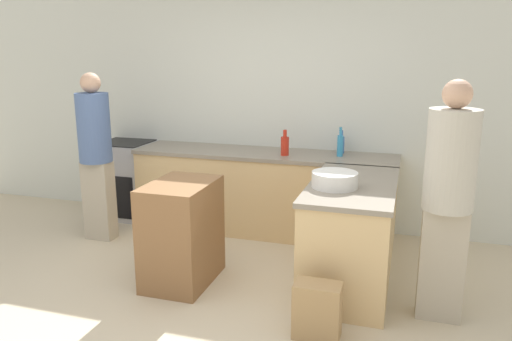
{
  "coord_description": "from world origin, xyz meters",
  "views": [
    {
      "loc": [
        1.46,
        -3.08,
        1.93
      ],
      "look_at": [
        0.22,
        0.91,
        0.93
      ],
      "focal_mm": 35.0,
      "sensor_mm": 36.0,
      "label": 1
    }
  ],
  "objects_px": {
    "range_oven": "(126,179)",
    "person_by_range": "(96,151)",
    "island_table": "(182,233)",
    "person_at_peninsula": "(448,194)",
    "hot_sauce_bottle": "(285,145)",
    "water_bottle_blue": "(341,144)",
    "paper_bag": "(317,311)",
    "dish_soap_bottle": "(340,145)",
    "mixing_bowl": "(335,180)"
  },
  "relations": [
    {
      "from": "water_bottle_blue",
      "to": "hot_sauce_bottle",
      "type": "height_order",
      "value": "hot_sauce_bottle"
    },
    {
      "from": "range_oven",
      "to": "water_bottle_blue",
      "type": "xyz_separation_m",
      "value": [
        2.5,
        0.15,
        0.53
      ]
    },
    {
      "from": "range_oven",
      "to": "person_by_range",
      "type": "height_order",
      "value": "person_by_range"
    },
    {
      "from": "range_oven",
      "to": "water_bottle_blue",
      "type": "distance_m",
      "value": 2.56
    },
    {
      "from": "island_table",
      "to": "person_by_range",
      "type": "distance_m",
      "value": 1.52
    },
    {
      "from": "person_by_range",
      "to": "paper_bag",
      "type": "bearing_deg",
      "value": -25.32
    },
    {
      "from": "island_table",
      "to": "dish_soap_bottle",
      "type": "height_order",
      "value": "dish_soap_bottle"
    },
    {
      "from": "water_bottle_blue",
      "to": "mixing_bowl",
      "type": "bearing_deg",
      "value": -84.2
    },
    {
      "from": "mixing_bowl",
      "to": "person_by_range",
      "type": "xyz_separation_m",
      "value": [
        -2.51,
        0.46,
        -0.0
      ]
    },
    {
      "from": "range_oven",
      "to": "person_by_range",
      "type": "distance_m",
      "value": 0.91
    },
    {
      "from": "mixing_bowl",
      "to": "paper_bag",
      "type": "bearing_deg",
      "value": -88.7
    },
    {
      "from": "person_by_range",
      "to": "dish_soap_bottle",
      "type": "bearing_deg",
      "value": 17.36
    },
    {
      "from": "mixing_bowl",
      "to": "paper_bag",
      "type": "height_order",
      "value": "mixing_bowl"
    },
    {
      "from": "dish_soap_bottle",
      "to": "hot_sauce_bottle",
      "type": "bearing_deg",
      "value": -167.87
    },
    {
      "from": "dish_soap_bottle",
      "to": "person_at_peninsula",
      "type": "bearing_deg",
      "value": -55.55
    },
    {
      "from": "range_oven",
      "to": "hot_sauce_bottle",
      "type": "bearing_deg",
      "value": -3.59
    },
    {
      "from": "person_by_range",
      "to": "paper_bag",
      "type": "relative_size",
      "value": 4.34
    },
    {
      "from": "water_bottle_blue",
      "to": "person_at_peninsula",
      "type": "bearing_deg",
      "value": -58.1
    },
    {
      "from": "hot_sauce_bottle",
      "to": "person_at_peninsula",
      "type": "relative_size",
      "value": 0.15
    },
    {
      "from": "range_oven",
      "to": "mixing_bowl",
      "type": "height_order",
      "value": "mixing_bowl"
    },
    {
      "from": "island_table",
      "to": "person_at_peninsula",
      "type": "distance_m",
      "value": 2.13
    },
    {
      "from": "range_oven",
      "to": "water_bottle_blue",
      "type": "bearing_deg",
      "value": 3.52
    },
    {
      "from": "mixing_bowl",
      "to": "water_bottle_blue",
      "type": "distance_m",
      "value": 1.37
    },
    {
      "from": "island_table",
      "to": "dish_soap_bottle",
      "type": "xyz_separation_m",
      "value": [
        1.11,
        1.41,
        0.56
      ]
    },
    {
      "from": "person_by_range",
      "to": "person_at_peninsula",
      "type": "height_order",
      "value": "person_at_peninsula"
    },
    {
      "from": "range_oven",
      "to": "person_at_peninsula",
      "type": "bearing_deg",
      "value": -21.93
    },
    {
      "from": "range_oven",
      "to": "mixing_bowl",
      "type": "bearing_deg",
      "value": -24.58
    },
    {
      "from": "range_oven",
      "to": "person_at_peninsula",
      "type": "height_order",
      "value": "person_at_peninsula"
    },
    {
      "from": "hot_sauce_bottle",
      "to": "paper_bag",
      "type": "xyz_separation_m",
      "value": [
        0.69,
        -1.82,
        -0.79
      ]
    },
    {
      "from": "hot_sauce_bottle",
      "to": "range_oven",
      "type": "bearing_deg",
      "value": 176.41
    },
    {
      "from": "island_table",
      "to": "paper_bag",
      "type": "height_order",
      "value": "island_table"
    },
    {
      "from": "range_oven",
      "to": "hot_sauce_bottle",
      "type": "height_order",
      "value": "hot_sauce_bottle"
    },
    {
      "from": "hot_sauce_bottle",
      "to": "dish_soap_bottle",
      "type": "distance_m",
      "value": 0.56
    },
    {
      "from": "mixing_bowl",
      "to": "person_by_range",
      "type": "relative_size",
      "value": 0.21
    },
    {
      "from": "dish_soap_bottle",
      "to": "person_at_peninsula",
      "type": "distance_m",
      "value": 1.69
    },
    {
      "from": "range_oven",
      "to": "person_by_range",
      "type": "relative_size",
      "value": 0.52
    },
    {
      "from": "person_at_peninsula",
      "to": "hot_sauce_bottle",
      "type": "bearing_deg",
      "value": 139.75
    },
    {
      "from": "island_table",
      "to": "hot_sauce_bottle",
      "type": "distance_m",
      "value": 1.52
    },
    {
      "from": "dish_soap_bottle",
      "to": "paper_bag",
      "type": "xyz_separation_m",
      "value": [
        0.14,
        -1.94,
        -0.8
      ]
    },
    {
      "from": "dish_soap_bottle",
      "to": "paper_bag",
      "type": "height_order",
      "value": "dish_soap_bottle"
    },
    {
      "from": "dish_soap_bottle",
      "to": "person_by_range",
      "type": "bearing_deg",
      "value": -162.64
    },
    {
      "from": "range_oven",
      "to": "mixing_bowl",
      "type": "xyz_separation_m",
      "value": [
        2.64,
        -1.21,
        0.5
      ]
    },
    {
      "from": "person_by_range",
      "to": "person_at_peninsula",
      "type": "distance_m",
      "value": 3.39
    },
    {
      "from": "island_table",
      "to": "water_bottle_blue",
      "type": "distance_m",
      "value": 2.0
    },
    {
      "from": "hot_sauce_bottle",
      "to": "person_by_range",
      "type": "height_order",
      "value": "person_by_range"
    },
    {
      "from": "paper_bag",
      "to": "hot_sauce_bottle",
      "type": "bearing_deg",
      "value": 110.88
    },
    {
      "from": "dish_soap_bottle",
      "to": "water_bottle_blue",
      "type": "bearing_deg",
      "value": 93.75
    },
    {
      "from": "person_by_range",
      "to": "paper_bag",
      "type": "height_order",
      "value": "person_by_range"
    },
    {
      "from": "water_bottle_blue",
      "to": "dish_soap_bottle",
      "type": "distance_m",
      "value": 0.16
    },
    {
      "from": "island_table",
      "to": "mixing_bowl",
      "type": "bearing_deg",
      "value": 9.63
    }
  ]
}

